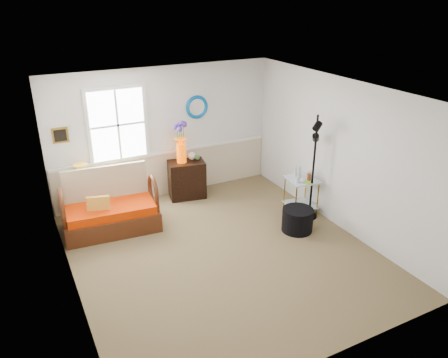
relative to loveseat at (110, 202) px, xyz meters
name	(u,v)px	position (x,y,z in m)	size (l,w,h in m)	color
floor	(222,252)	(1.38, -1.57, -0.52)	(4.50, 5.00, 0.01)	brown
ceiling	(222,92)	(1.38, -1.57, 2.08)	(4.50, 5.00, 0.01)	white
walls	(222,179)	(1.38, -1.57, 0.78)	(4.51, 5.01, 2.60)	silver
wainscot	(167,174)	(1.38, 0.91, -0.07)	(4.46, 0.02, 0.90)	beige
chair_rail	(166,152)	(1.38, 0.90, 0.40)	(4.46, 0.04, 0.06)	white
window	(118,125)	(0.48, 0.90, 1.08)	(1.14, 0.06, 1.44)	white
picture	(60,135)	(-0.54, 0.91, 1.03)	(0.28, 0.03, 0.28)	gold
mirror	(197,107)	(2.08, 0.91, 1.23)	(0.47, 0.47, 0.07)	#005BB6
loveseat	(110,202)	(0.00, 0.00, 0.00)	(1.60, 0.90, 1.04)	#5D2F15
throw_pillow	(99,207)	(-0.21, -0.12, 0.01)	(0.37, 0.09, 0.37)	orange
lamp_stand	(85,202)	(-0.31, 0.73, -0.25)	(0.31, 0.31, 0.55)	black
table_lamp	(82,176)	(-0.29, 0.76, 0.26)	(0.25, 0.25, 0.46)	#C28C28
potted_plant	(89,181)	(-0.19, 0.67, 0.17)	(0.33, 0.37, 0.29)	#3E6A32
cabinet	(187,179)	(1.69, 0.60, -0.14)	(0.71, 0.46, 0.76)	black
flower_vase	(181,143)	(1.60, 0.62, 0.65)	(0.24, 0.24, 0.82)	#E84F00
side_table	(301,196)	(3.33, -1.00, -0.18)	(0.54, 0.54, 0.68)	#A3801F
tabletop_items	(303,174)	(3.32, -1.03, 0.28)	(0.40, 0.40, 0.24)	silver
floor_lamp	(313,168)	(3.37, -1.24, 0.46)	(0.28, 0.28, 1.95)	black
ottoman	(297,220)	(2.87, -1.54, -0.31)	(0.54, 0.54, 0.41)	black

